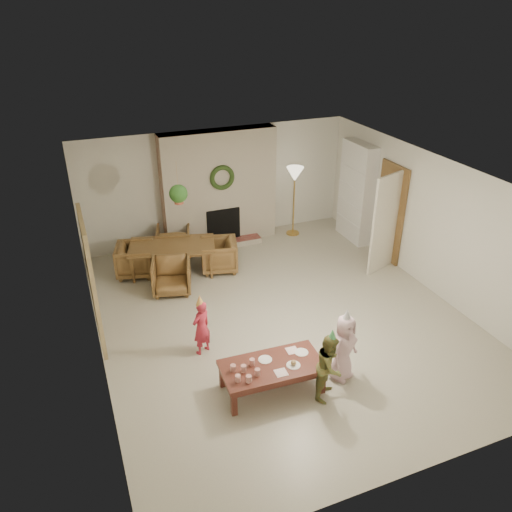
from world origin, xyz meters
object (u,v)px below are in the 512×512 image
dining_chair_near (172,276)px  dining_chair_left (135,260)px  child_red (201,328)px  child_plaid (330,366)px  dining_chair_far (174,242)px  dining_chair_right (219,255)px  dining_table (173,259)px  child_pink (344,348)px  coffee_table_top (272,367)px

dining_chair_near → dining_chair_left: (-0.52, 0.90, 0.00)m
child_red → child_plaid: child_plaid is taller
dining_chair_far → child_red: child_red is taller
dining_chair_right → child_plaid: (0.29, -3.97, 0.17)m
dining_table → child_plaid: (1.17, -4.21, 0.20)m
dining_chair_near → child_pink: child_pink is taller
dining_chair_left → child_pink: size_ratio=0.69×
dining_chair_left → coffee_table_top: dining_chair_left is taller
dining_chair_left → child_plaid: child_plaid is taller
coffee_table_top → child_plaid: bearing=-26.9°
coffee_table_top → child_red: 1.34m
dining_chair_near → dining_chair_right: size_ratio=1.00×
dining_table → dining_chair_near: bearing=-90.0°
dining_chair_near → child_red: child_red is taller
dining_chair_far → dining_chair_near: bearing=90.0°
child_plaid → dining_chair_left: bearing=68.6°
dining_table → dining_chair_far: 0.73m
coffee_table_top → child_pink: bearing=-4.5°
dining_chair_left → child_pink: child_pink is taller
dining_table → coffee_table_top: size_ratio=1.18×
child_pink → child_plaid: bearing=-171.9°
dining_chair_right → child_pink: (0.66, -3.72, 0.20)m
child_plaid → dining_chair_far: bearing=56.8°
dining_chair_right → child_plaid: size_ratio=0.72×
dining_table → child_plaid: 4.38m
dining_chair_far → child_red: (-0.37, -3.37, 0.13)m
dining_table → dining_chair_right: 0.92m
child_plaid → dining_chair_right: bearing=49.6°
dining_chair_far → child_pink: bearing=121.2°
dining_chair_far → dining_chair_left: same height
dining_chair_right → child_pink: 3.78m
dining_chair_left → child_plaid: 4.79m
dining_chair_left → child_red: child_red is taller
child_red → child_plaid: bearing=103.3°
dining_table → child_plaid: child_plaid is taller
dining_chair_near → child_red: 1.96m
dining_chair_right → dining_table: bearing=-90.0°
dining_chair_left → child_pink: (2.25, -4.15, 0.20)m
dining_chair_right → child_red: size_ratio=0.78×
child_red → child_pink: size_ratio=0.88×
dining_chair_near → dining_chair_far: bearing=90.0°
child_plaid → child_red: bearing=86.6°
dining_table → dining_chair_right: dining_chair_right is taller
dining_chair_far → coffee_table_top: bearing=108.9°
dining_chair_far → child_pink: child_pink is taller
coffee_table_top → child_red: bearing=122.5°
dining_table → dining_chair_right: (0.89, -0.24, 0.03)m
dining_chair_far → dining_chair_left: bearing=45.0°
dining_table → coffee_table_top: (0.49, -3.83, 0.11)m
child_pink → coffee_table_top: bearing=146.4°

